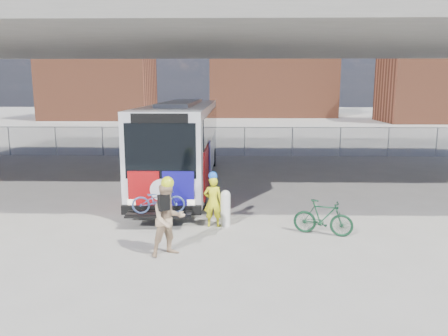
{
  "coord_description": "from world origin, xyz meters",
  "views": [
    {
      "loc": [
        0.27,
        -15.34,
        4.31
      ],
      "look_at": [
        -0.03,
        -0.79,
        1.6
      ],
      "focal_mm": 35.0,
      "sensor_mm": 36.0,
      "label": 1
    }
  ],
  "objects_px": {
    "bollard": "(225,207)",
    "cyclist_hivis": "(213,200)",
    "cyclist_tan": "(168,219)",
    "bus": "(182,137)",
    "bike_parked": "(323,218)"
  },
  "relations": [
    {
      "from": "bus",
      "to": "cyclist_hivis",
      "type": "height_order",
      "value": "bus"
    },
    {
      "from": "bike_parked",
      "to": "cyclist_tan",
      "type": "bearing_deg",
      "value": 130.35
    },
    {
      "from": "bus",
      "to": "bollard",
      "type": "height_order",
      "value": "bus"
    },
    {
      "from": "cyclist_tan",
      "to": "bike_parked",
      "type": "height_order",
      "value": "cyclist_tan"
    },
    {
      "from": "bollard",
      "to": "bike_parked",
      "type": "distance_m",
      "value": 2.98
    },
    {
      "from": "bollard",
      "to": "cyclist_hivis",
      "type": "bearing_deg",
      "value": -180.0
    },
    {
      "from": "bus",
      "to": "bike_parked",
      "type": "relative_size",
      "value": 7.39
    },
    {
      "from": "bus",
      "to": "cyclist_tan",
      "type": "relative_size",
      "value": 6.19
    },
    {
      "from": "cyclist_hivis",
      "to": "bike_parked",
      "type": "bearing_deg",
      "value": 165.32
    },
    {
      "from": "cyclist_tan",
      "to": "bike_parked",
      "type": "relative_size",
      "value": 1.19
    },
    {
      "from": "bus",
      "to": "cyclist_hivis",
      "type": "distance_m",
      "value": 6.67
    },
    {
      "from": "bus",
      "to": "cyclist_tan",
      "type": "height_order",
      "value": "bus"
    },
    {
      "from": "cyclist_tan",
      "to": "bus",
      "type": "bearing_deg",
      "value": 61.71
    },
    {
      "from": "bus",
      "to": "bollard",
      "type": "distance_m",
      "value": 6.82
    },
    {
      "from": "bollard",
      "to": "cyclist_tan",
      "type": "distance_m",
      "value": 2.82
    }
  ]
}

